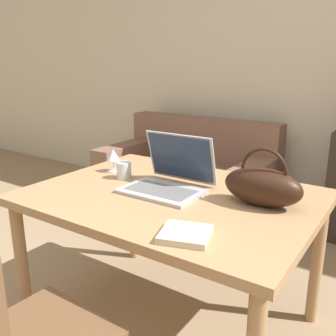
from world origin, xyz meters
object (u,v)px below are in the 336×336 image
object	(u,v)px
drinking_glass	(124,170)
handbag	(263,186)
couch	(187,181)
laptop	(171,175)
wine_glass	(113,156)

from	to	relation	value
drinking_glass	handbag	distance (m)	0.75
couch	handbag	world-z (taller)	handbag
couch	laptop	xyz separation A→B (m)	(0.69, -1.31, 0.50)
couch	wine_glass	xyz separation A→B (m)	(0.26, -1.25, 0.52)
couch	drinking_glass	world-z (taller)	couch
wine_glass	drinking_glass	bearing A→B (deg)	-26.31
laptop	handbag	xyz separation A→B (m)	(0.45, 0.04, 0.02)
handbag	drinking_glass	bearing A→B (deg)	-177.09
wine_glass	handbag	world-z (taller)	handbag
couch	wine_glass	bearing A→B (deg)	-78.30
couch	laptop	bearing A→B (deg)	-62.40
couch	drinking_glass	distance (m)	1.45
couch	laptop	world-z (taller)	laptop
laptop	drinking_glass	world-z (taller)	laptop
couch	drinking_glass	size ratio (longest dim) A/B	16.91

